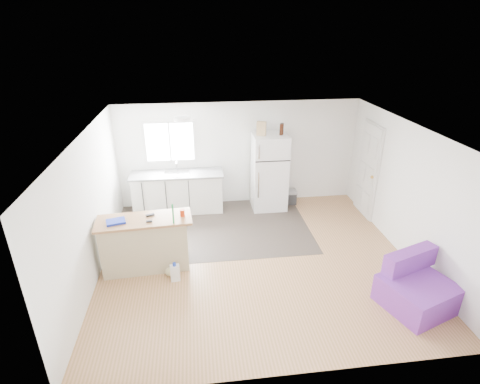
{
  "coord_description": "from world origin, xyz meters",
  "views": [
    {
      "loc": [
        -1.0,
        -5.67,
        3.97
      ],
      "look_at": [
        -0.2,
        0.7,
        1.06
      ],
      "focal_mm": 28.0,
      "sensor_mm": 36.0,
      "label": 1
    }
  ],
  "objects_px": {
    "refrigerator": "(269,172)",
    "purple_seat": "(416,288)",
    "peninsula": "(145,243)",
    "mop": "(171,262)",
    "cleaner_jug": "(175,273)",
    "bottle_right": "(282,129)",
    "blue_tray": "(116,221)",
    "bottle_left": "(281,129)",
    "kitchen_cabinets": "(178,192)",
    "red_cup": "(182,213)",
    "cooler": "(287,197)",
    "cardboard_box": "(261,129)"
  },
  "relations": [
    {
      "from": "kitchen_cabinets",
      "to": "cardboard_box",
      "type": "xyz_separation_m",
      "value": [
        1.87,
        -0.1,
        1.43
      ]
    },
    {
      "from": "kitchen_cabinets",
      "to": "blue_tray",
      "type": "bearing_deg",
      "value": -111.24
    },
    {
      "from": "cleaner_jug",
      "to": "blue_tray",
      "type": "height_order",
      "value": "blue_tray"
    },
    {
      "from": "blue_tray",
      "to": "cardboard_box",
      "type": "bearing_deg",
      "value": 37.54
    },
    {
      "from": "kitchen_cabinets",
      "to": "red_cup",
      "type": "xyz_separation_m",
      "value": [
        0.16,
        -2.16,
        0.57
      ]
    },
    {
      "from": "kitchen_cabinets",
      "to": "bottle_left",
      "type": "xyz_separation_m",
      "value": [
        2.3,
        -0.13,
        1.4
      ]
    },
    {
      "from": "blue_tray",
      "to": "kitchen_cabinets",
      "type": "bearing_deg",
      "value": 67.66
    },
    {
      "from": "refrigerator",
      "to": "bottle_right",
      "type": "bearing_deg",
      "value": -3.76
    },
    {
      "from": "peninsula",
      "to": "mop",
      "type": "distance_m",
      "value": 0.56
    },
    {
      "from": "bottle_left",
      "to": "bottle_right",
      "type": "xyz_separation_m",
      "value": [
        0.03,
        0.05,
        0.0
      ]
    },
    {
      "from": "kitchen_cabinets",
      "to": "bottle_left",
      "type": "distance_m",
      "value": 2.7
    },
    {
      "from": "red_cup",
      "to": "cleaner_jug",
      "type": "bearing_deg",
      "value": -110.58
    },
    {
      "from": "purple_seat",
      "to": "bottle_left",
      "type": "relative_size",
      "value": 4.77
    },
    {
      "from": "kitchen_cabinets",
      "to": "refrigerator",
      "type": "xyz_separation_m",
      "value": [
        2.08,
        -0.06,
        0.41
      ]
    },
    {
      "from": "cooler",
      "to": "cleaner_jug",
      "type": "relative_size",
      "value": 1.26
    },
    {
      "from": "cleaner_jug",
      "to": "cardboard_box",
      "type": "xyz_separation_m",
      "value": [
        1.88,
        2.51,
        1.74
      ]
    },
    {
      "from": "mop",
      "to": "blue_tray",
      "type": "relative_size",
      "value": 4.59
    },
    {
      "from": "cooler",
      "to": "red_cup",
      "type": "height_order",
      "value": "red_cup"
    },
    {
      "from": "mop",
      "to": "bottle_left",
      "type": "distance_m",
      "value": 3.69
    },
    {
      "from": "cooler",
      "to": "cardboard_box",
      "type": "xyz_separation_m",
      "value": [
        -0.7,
        -0.15,
        1.73
      ]
    },
    {
      "from": "purple_seat",
      "to": "mop",
      "type": "height_order",
      "value": "mop"
    },
    {
      "from": "cleaner_jug",
      "to": "blue_tray",
      "type": "xyz_separation_m",
      "value": [
        -0.92,
        0.37,
        0.84
      ]
    },
    {
      "from": "cooler",
      "to": "bottle_right",
      "type": "xyz_separation_m",
      "value": [
        -0.24,
        -0.13,
        1.7
      ]
    },
    {
      "from": "refrigerator",
      "to": "red_cup",
      "type": "xyz_separation_m",
      "value": [
        -1.92,
        -2.1,
        0.16
      ]
    },
    {
      "from": "refrigerator",
      "to": "bottle_right",
      "type": "distance_m",
      "value": 1.03
    },
    {
      "from": "kitchen_cabinets",
      "to": "refrigerator",
      "type": "height_order",
      "value": "refrigerator"
    },
    {
      "from": "red_cup",
      "to": "cardboard_box",
      "type": "distance_m",
      "value": 2.81
    },
    {
      "from": "cooler",
      "to": "cleaner_jug",
      "type": "height_order",
      "value": "cleaner_jug"
    },
    {
      "from": "purple_seat",
      "to": "mop",
      "type": "xyz_separation_m",
      "value": [
        -3.73,
        1.23,
        -0.05
      ]
    },
    {
      "from": "cooler",
      "to": "mop",
      "type": "distance_m",
      "value": 3.62
    },
    {
      "from": "peninsula",
      "to": "bottle_right",
      "type": "xyz_separation_m",
      "value": [
        2.83,
        2.1,
        1.38
      ]
    },
    {
      "from": "refrigerator",
      "to": "cardboard_box",
      "type": "relative_size",
      "value": 5.81
    },
    {
      "from": "mop",
      "to": "bottle_right",
      "type": "relative_size",
      "value": 5.51
    },
    {
      "from": "peninsula",
      "to": "mop",
      "type": "relative_size",
      "value": 1.17
    },
    {
      "from": "blue_tray",
      "to": "cardboard_box",
      "type": "relative_size",
      "value": 1.0
    },
    {
      "from": "peninsula",
      "to": "cooler",
      "type": "height_order",
      "value": "peninsula"
    },
    {
      "from": "kitchen_cabinets",
      "to": "cooler",
      "type": "height_order",
      "value": "kitchen_cabinets"
    },
    {
      "from": "cleaner_jug",
      "to": "cardboard_box",
      "type": "bearing_deg",
      "value": 45.81
    },
    {
      "from": "purple_seat",
      "to": "cleaner_jug",
      "type": "relative_size",
      "value": 3.46
    },
    {
      "from": "mop",
      "to": "bottle_left",
      "type": "relative_size",
      "value": 5.51
    },
    {
      "from": "cardboard_box",
      "to": "purple_seat",
      "type": "bearing_deg",
      "value": -63.28
    },
    {
      "from": "purple_seat",
      "to": "red_cup",
      "type": "bearing_deg",
      "value": 137.27
    },
    {
      "from": "mop",
      "to": "bottle_right",
      "type": "distance_m",
      "value": 3.74
    },
    {
      "from": "red_cup",
      "to": "purple_seat",
      "type": "bearing_deg",
      "value": -23.17
    },
    {
      "from": "cleaner_jug",
      "to": "bottle_right",
      "type": "height_order",
      "value": "bottle_right"
    },
    {
      "from": "blue_tray",
      "to": "bottle_right",
      "type": "height_order",
      "value": "bottle_right"
    },
    {
      "from": "bottle_right",
      "to": "refrigerator",
      "type": "bearing_deg",
      "value": 176.15
    },
    {
      "from": "cardboard_box",
      "to": "blue_tray",
      "type": "bearing_deg",
      "value": -142.46
    },
    {
      "from": "peninsula",
      "to": "bottle_left",
      "type": "distance_m",
      "value": 3.74
    },
    {
      "from": "refrigerator",
      "to": "purple_seat",
      "type": "bearing_deg",
      "value": -66.21
    }
  ]
}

